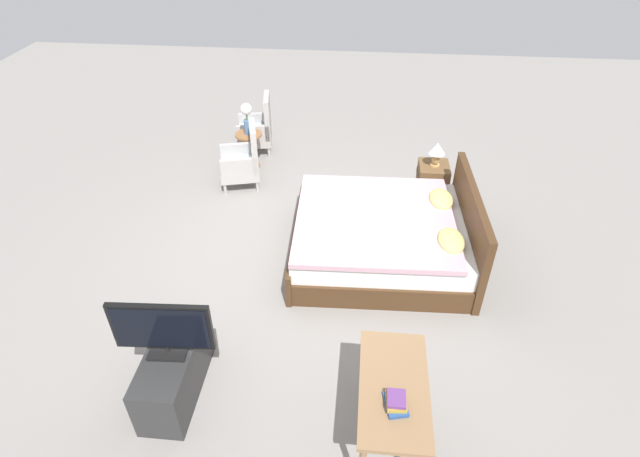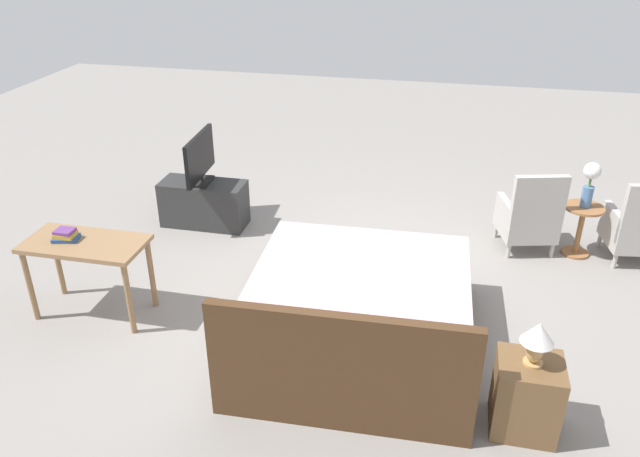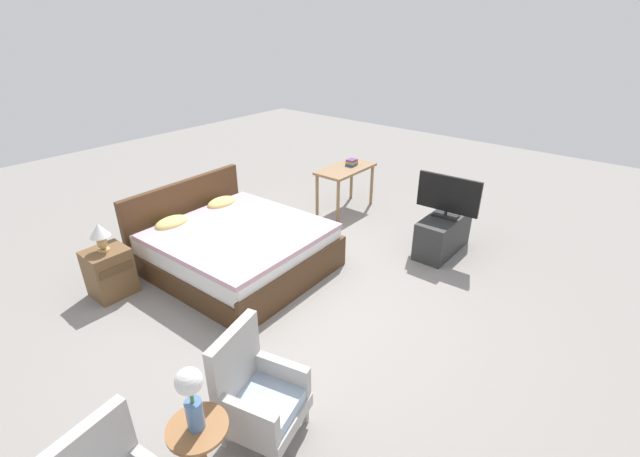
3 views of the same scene
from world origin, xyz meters
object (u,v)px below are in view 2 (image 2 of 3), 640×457
at_px(side_table, 581,224).
at_px(nightstand, 526,396).
at_px(bed, 357,316).
at_px(armchair_by_window_left, 638,228).
at_px(armchair_by_window_right, 529,218).
at_px(table_lamp, 538,338).
at_px(book_stack, 65,235).
at_px(tv_stand, 204,204).
at_px(tv_flatscreen, 200,158).
at_px(vanity_desk, 86,252).
at_px(flower_vase, 590,180).

height_order(side_table, nightstand, nightstand).
relative_size(bed, armchair_by_window_left, 2.29).
xyz_separation_m(armchair_by_window_right, table_lamp, (0.20, 2.67, 0.41)).
bearing_deg(book_stack, bed, -179.42).
height_order(nightstand, tv_stand, nightstand).
relative_size(nightstand, tv_stand, 0.59).
xyz_separation_m(side_table, tv_flatscreen, (4.09, 0.19, 0.46)).
relative_size(armchair_by_window_right, tv_flatscreen, 1.11).
bearing_deg(side_table, tv_flatscreen, 2.63).
bearing_deg(vanity_desk, tv_stand, -99.23).
bearing_deg(side_table, armchair_by_window_left, 177.93).
bearing_deg(tv_stand, armchair_by_window_right, -177.28).
height_order(table_lamp, book_stack, table_lamp).
distance_m(bed, side_table, 2.86).
bearing_deg(book_stack, tv_stand, -104.09).
distance_m(bed, vanity_desk, 2.40).
xyz_separation_m(armchair_by_window_left, armchair_by_window_right, (1.07, -0.00, 0.00)).
distance_m(side_table, vanity_desk, 4.85).
height_order(bed, tv_stand, bed).
relative_size(flower_vase, book_stack, 1.99).
bearing_deg(tv_stand, table_lamp, 143.31).
bearing_deg(tv_flatscreen, side_table, -177.37).
xyz_separation_m(nightstand, tv_flatscreen, (3.36, -2.50, 0.53)).
height_order(vanity_desk, book_stack, book_stack).
distance_m(bed, armchair_by_window_right, 2.51).
bearing_deg(armchair_by_window_right, book_stack, 26.84).
distance_m(armchair_by_window_right, table_lamp, 2.71).
bearing_deg(nightstand, flower_vase, -105.06).
height_order(tv_stand, book_stack, book_stack).
height_order(table_lamp, tv_flatscreen, tv_flatscreen).
relative_size(table_lamp, tv_stand, 0.34).
height_order(side_table, book_stack, book_stack).
bearing_deg(table_lamp, tv_flatscreen, -36.67).
bearing_deg(tv_flatscreen, bed, 138.33).
distance_m(armchair_by_window_left, table_lamp, 2.99).
relative_size(flower_vase, nightstand, 0.84).
bearing_deg(side_table, nightstand, 74.94).
relative_size(armchair_by_window_left, table_lamp, 2.79).
height_order(armchair_by_window_right, side_table, armchair_by_window_right).
height_order(bed, book_stack, bed).
distance_m(bed, nightstand, 1.45).
relative_size(armchair_by_window_left, side_table, 1.66).
bearing_deg(side_table, table_lamp, 74.94).
relative_size(tv_stand, tv_flatscreen, 1.16).
bearing_deg(armchair_by_window_right, tv_stand, 2.72).
bearing_deg(book_stack, vanity_desk, -178.47).
bearing_deg(tv_stand, side_table, -177.37).
xyz_separation_m(armchair_by_window_left, side_table, (0.55, -0.02, -0.03)).
relative_size(side_table, tv_stand, 0.58).
relative_size(armchair_by_window_right, vanity_desk, 0.88).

